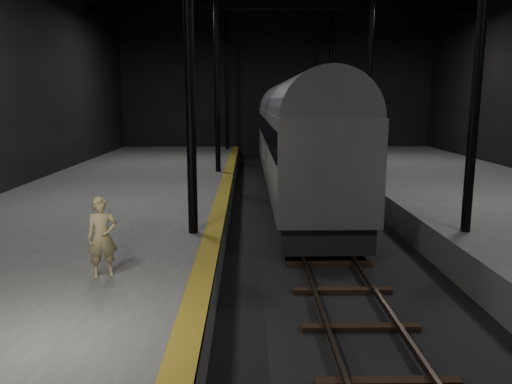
{
  "coord_description": "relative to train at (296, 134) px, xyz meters",
  "views": [
    {
      "loc": [
        -2.29,
        -17.42,
        4.63
      ],
      "look_at": [
        -2.05,
        -3.26,
        2.0
      ],
      "focal_mm": 35.0,
      "sensor_mm": 36.0,
      "label": 1
    }
  ],
  "objects": [
    {
      "name": "platform_left",
      "position": [
        -7.5,
        -6.11,
        -2.54
      ],
      "size": [
        9.0,
        43.8,
        1.0
      ],
      "primitive_type": "cube",
      "color": "#4E4E4B",
      "rests_on": "ground"
    },
    {
      "name": "track",
      "position": [
        0.0,
        -6.11,
        -2.97
      ],
      "size": [
        2.4,
        43.0,
        0.24
      ],
      "color": "#3F3328",
      "rests_on": "ground"
    },
    {
      "name": "tactile_strip",
      "position": [
        -3.25,
        -6.11,
        -2.04
      ],
      "size": [
        0.5,
        43.8,
        0.01
      ],
      "primitive_type": "cube",
      "color": "#806117",
      "rests_on": "platform_left"
    },
    {
      "name": "woman",
      "position": [
        -5.29,
        -13.56,
        -1.2
      ],
      "size": [
        0.72,
        0.61,
        1.69
      ],
      "primitive_type": "imported",
      "rotation": [
        0.0,
        0.0,
        0.39
      ],
      "color": "tan",
      "rests_on": "platform_left"
    },
    {
      "name": "ground",
      "position": [
        0.0,
        -6.11,
        -3.04
      ],
      "size": [
        44.0,
        44.0,
        0.0
      ],
      "primitive_type": "plane",
      "color": "black",
      "rests_on": "ground"
    },
    {
      "name": "train",
      "position": [
        0.0,
        0.0,
        0.0
      ],
      "size": [
        3.05,
        20.4,
        5.45
      ],
      "color": "#93959A",
      "rests_on": "ground"
    }
  ]
}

